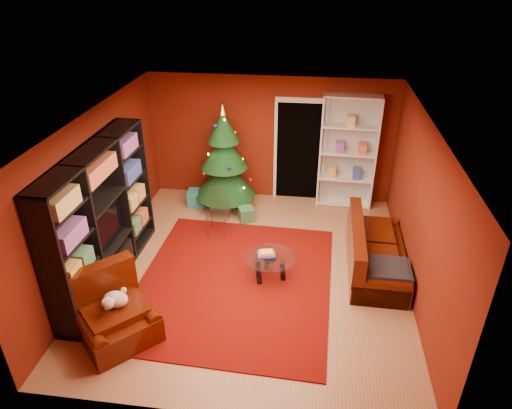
# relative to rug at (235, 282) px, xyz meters

# --- Properties ---
(floor) EXTENTS (5.00, 5.50, 0.05)m
(floor) POSITION_rel_rug_xyz_m (0.25, 0.34, -0.04)
(floor) COLOR #9E653F
(floor) RESTS_ON ground
(ceiling) EXTENTS (5.00, 5.50, 0.05)m
(ceiling) POSITION_rel_rug_xyz_m (0.25, 0.34, 2.61)
(ceiling) COLOR silver
(ceiling) RESTS_ON wall_back
(wall_back) EXTENTS (5.00, 0.05, 2.60)m
(wall_back) POSITION_rel_rug_xyz_m (0.25, 3.11, 1.29)
(wall_back) COLOR maroon
(wall_back) RESTS_ON ground
(wall_left) EXTENTS (0.05, 5.50, 2.60)m
(wall_left) POSITION_rel_rug_xyz_m (-2.28, 0.34, 1.29)
(wall_left) COLOR maroon
(wall_left) RESTS_ON ground
(wall_right) EXTENTS (0.05, 5.50, 2.60)m
(wall_right) POSITION_rel_rug_xyz_m (2.77, 0.34, 1.29)
(wall_right) COLOR maroon
(wall_right) RESTS_ON ground
(doorway) EXTENTS (1.06, 0.60, 2.16)m
(doorway) POSITION_rel_rug_xyz_m (0.85, 3.07, 1.04)
(doorway) COLOR black
(doorway) RESTS_ON floor
(rug) EXTENTS (3.16, 3.65, 0.02)m
(rug) POSITION_rel_rug_xyz_m (0.00, 0.00, 0.00)
(rug) COLOR #6D0C05
(rug) RESTS_ON floor
(media_unit) EXTENTS (0.51, 2.90, 2.22)m
(media_unit) POSITION_rel_rug_xyz_m (-2.03, -0.10, 1.10)
(media_unit) COLOR black
(media_unit) RESTS_ON floor
(christmas_tree) EXTENTS (1.38, 1.38, 2.19)m
(christmas_tree) POSITION_rel_rug_xyz_m (-0.62, 2.49, 1.05)
(christmas_tree) COLOR #0F3713
(christmas_tree) RESTS_ON floor
(gift_box_teal) EXTENTS (0.36, 0.36, 0.33)m
(gift_box_teal) POSITION_rel_rug_xyz_m (-1.24, 2.45, 0.16)
(gift_box_teal) COLOR teal
(gift_box_teal) RESTS_ON floor
(gift_box_green) EXTENTS (0.37, 0.37, 0.28)m
(gift_box_green) POSITION_rel_rug_xyz_m (-0.11, 1.95, 0.13)
(gift_box_green) COLOR #30733E
(gift_box_green) RESTS_ON floor
(gift_box_red) EXTENTS (0.27, 0.27, 0.24)m
(gift_box_red) POSITION_rel_rug_xyz_m (-0.27, 2.77, 0.11)
(gift_box_red) COLOR #AA2615
(gift_box_red) RESTS_ON floor
(white_bookshelf) EXTENTS (1.12, 0.45, 2.39)m
(white_bookshelf) POSITION_rel_rug_xyz_m (1.81, 2.91, 1.15)
(white_bookshelf) COLOR white
(white_bookshelf) RESTS_ON floor
(armchair) EXTENTS (1.46, 1.46, 0.81)m
(armchair) POSITION_rel_rug_xyz_m (-1.38, -1.38, 0.39)
(armchair) COLOR #3B0F04
(armchair) RESTS_ON rug
(dog) EXTENTS (0.49, 0.50, 0.26)m
(dog) POSITION_rel_rug_xyz_m (-1.38, -1.31, 0.59)
(dog) COLOR beige
(dog) RESTS_ON armchair
(sofa) EXTENTS (0.92, 1.98, 0.84)m
(sofa) POSITION_rel_rug_xyz_m (2.27, 0.66, 0.41)
(sofa) COLOR #3B0F04
(sofa) RESTS_ON rug
(coffee_table) EXTENTS (0.99, 0.99, 0.51)m
(coffee_table) POSITION_rel_rug_xyz_m (0.54, 0.19, 0.21)
(coffee_table) COLOR gray
(coffee_table) RESTS_ON rug
(acrylic_chair) EXTENTS (0.42, 0.45, 0.80)m
(acrylic_chair) POSITION_rel_rug_xyz_m (-0.55, 1.41, 0.39)
(acrylic_chair) COLOR #66605B
(acrylic_chair) RESTS_ON rug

